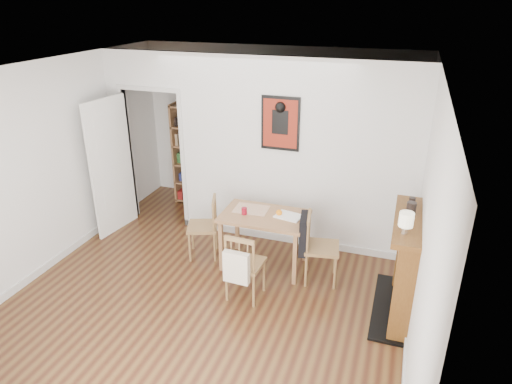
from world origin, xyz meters
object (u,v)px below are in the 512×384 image
(orange_fruit, at_px, (279,213))
(dining_table, at_px, (264,221))
(chair_front, at_px, (245,264))
(red_glass, at_px, (244,211))
(chair_right, at_px, (320,247))
(notebook, at_px, (289,216))
(fireplace, at_px, (406,264))
(ceramic_jar_a, at_px, (411,208))
(ceramic_jar_b, at_px, (412,201))
(chair_left, at_px, (203,227))
(mantel_lamp, at_px, (406,221))
(bookshelf, at_px, (195,156))

(orange_fruit, bearing_deg, dining_table, -166.90)
(chair_front, distance_m, red_glass, 0.78)
(dining_table, bearing_deg, chair_right, -7.43)
(dining_table, bearing_deg, notebook, 9.04)
(red_glass, xyz_separation_m, orange_fruit, (0.43, 0.11, -0.01))
(chair_right, relative_size, fireplace, 0.72)
(ceramic_jar_a, bearing_deg, chair_front, -164.87)
(fireplace, relative_size, ceramic_jar_b, 14.19)
(chair_front, relative_size, fireplace, 0.70)
(chair_front, relative_size, red_glass, 9.66)
(chair_left, relative_size, fireplace, 0.69)
(chair_left, height_order, notebook, chair_left)
(fireplace, height_order, mantel_lamp, mantel_lamp)
(chair_front, distance_m, ceramic_jar_b, 2.01)
(chair_front, xyz_separation_m, ceramic_jar_b, (1.73, 0.68, 0.76))
(fireplace, distance_m, notebook, 1.52)
(mantel_lamp, distance_m, ceramic_jar_a, 0.51)
(chair_left, relative_size, ceramic_jar_a, 7.04)
(chair_left, bearing_deg, bookshelf, 118.45)
(notebook, bearing_deg, fireplace, -17.29)
(ceramic_jar_b, bearing_deg, fireplace, -85.85)
(chair_right, height_order, bookshelf, bookshelf)
(orange_fruit, bearing_deg, red_glass, -165.96)
(chair_right, bearing_deg, fireplace, -16.88)
(chair_left, distance_m, bookshelf, 1.82)
(red_glass, distance_m, mantel_lamp, 2.10)
(red_glass, bearing_deg, notebook, 11.61)
(dining_table, xyz_separation_m, notebook, (0.31, 0.05, 0.10))
(bookshelf, xyz_separation_m, ceramic_jar_b, (3.44, -1.58, 0.37))
(dining_table, distance_m, chair_front, 0.75)
(red_glass, bearing_deg, mantel_lamp, -19.69)
(ceramic_jar_b, bearing_deg, dining_table, 178.58)
(dining_table, distance_m, notebook, 0.32)
(mantel_lamp, relative_size, ceramic_jar_b, 2.55)
(dining_table, bearing_deg, chair_left, -178.51)
(orange_fruit, distance_m, notebook, 0.13)
(chair_front, height_order, bookshelf, bookshelf)
(dining_table, xyz_separation_m, chair_right, (0.75, -0.10, -0.18))
(fireplace, bearing_deg, chair_left, 171.75)
(chair_front, height_order, red_glass, chair_front)
(bookshelf, bearing_deg, chair_front, -52.91)
(dining_table, relative_size, chair_front, 1.25)
(red_glass, relative_size, mantel_lamp, 0.40)
(bookshelf, height_order, fireplace, bookshelf)
(notebook, height_order, ceramic_jar_b, ceramic_jar_b)
(fireplace, bearing_deg, ceramic_jar_b, 94.15)
(chair_right, distance_m, chair_front, 0.98)
(bookshelf, xyz_separation_m, fireplace, (3.46, -1.94, -0.22))
(notebook, distance_m, ceramic_jar_a, 1.52)
(dining_table, relative_size, mantel_lamp, 4.85)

